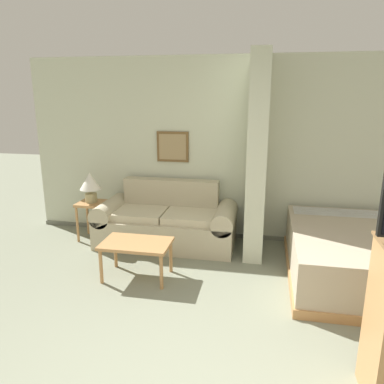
{
  "coord_description": "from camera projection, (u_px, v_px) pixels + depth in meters",
  "views": [
    {
      "loc": [
        0.27,
        -1.74,
        2.09
      ],
      "look_at": [
        -0.49,
        2.12,
        1.05
      ],
      "focal_mm": 35.0,
      "sensor_mm": 36.0,
      "label": 1
    }
  ],
  "objects": [
    {
      "name": "coffee_table",
      "position": [
        136.0,
        246.0,
        4.3
      ],
      "size": [
        0.78,
        0.5,
        0.44
      ],
      "color": "#B27F4C",
      "rests_on": "ground_plane"
    },
    {
      "name": "side_table",
      "position": [
        92.0,
        210.0,
        5.45
      ],
      "size": [
        0.38,
        0.38,
        0.56
      ],
      "color": "#B27F4C",
      "rests_on": "ground_plane"
    },
    {
      "name": "wall_partition_pillar",
      "position": [
        257.0,
        157.0,
        4.81
      ],
      "size": [
        0.24,
        0.87,
        2.6
      ],
      "color": "beige",
      "rests_on": "ground_plane"
    },
    {
      "name": "couch",
      "position": [
        167.0,
        222.0,
        5.3
      ],
      "size": [
        1.95,
        0.84,
        0.88
      ],
      "color": "#B7AD8E",
      "rests_on": "ground_plane"
    },
    {
      "name": "bed",
      "position": [
        370.0,
        256.0,
        4.28
      ],
      "size": [
        1.8,
        1.95,
        0.57
      ],
      "color": "#B27F4C",
      "rests_on": "ground_plane"
    },
    {
      "name": "table_lamp",
      "position": [
        90.0,
        184.0,
        5.35
      ],
      "size": [
        0.3,
        0.3,
        0.43
      ],
      "color": "tan",
      "rests_on": "side_table"
    },
    {
      "name": "wall_back",
      "position": [
        245.0,
        151.0,
        5.32
      ],
      "size": [
        6.43,
        0.16,
        2.6
      ],
      "color": "beige",
      "rests_on": "ground_plane"
    }
  ]
}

